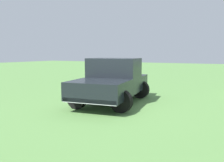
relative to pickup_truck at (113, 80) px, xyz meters
The scene contains 2 objects.
ground_plane 1.09m from the pickup_truck, 64.04° to the right, with size 80.00×80.00×0.00m, color #5B8C47.
pickup_truck is the anchor object (origin of this frame).
Camera 1 is at (4.43, -8.07, 2.03)m, focal length 38.45 mm.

